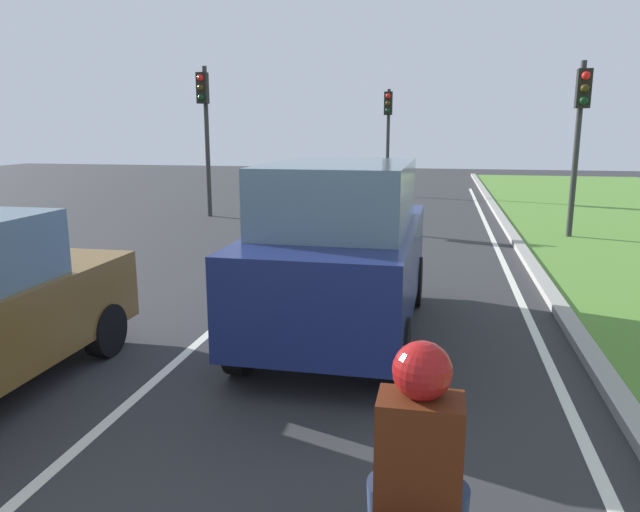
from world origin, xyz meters
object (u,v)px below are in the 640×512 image
rider_person (419,452)px  traffic_light_far_median (388,122)px  car_suv_ahead (342,249)px  traffic_light_near_right (580,119)px  traffic_light_overhead_left (205,115)px

rider_person → traffic_light_far_median: size_ratio=0.27×
car_suv_ahead → traffic_light_far_median: bearing=93.7°
traffic_light_near_right → rider_person: bearing=-104.1°
car_suv_ahead → traffic_light_overhead_left: (-5.85, 9.92, 1.92)m
traffic_light_overhead_left → rider_person: bearing=-64.6°
traffic_light_near_right → traffic_light_overhead_left: bearing=169.4°
car_suv_ahead → traffic_light_near_right: bearing=61.6°
traffic_light_overhead_left → traffic_light_far_median: traffic_light_overhead_left is taller
car_suv_ahead → traffic_light_near_right: size_ratio=1.06×
car_suv_ahead → traffic_light_near_right: (4.42, 7.99, 1.75)m
rider_person → traffic_light_near_right: (3.24, 12.85, 1.72)m
rider_person → traffic_light_near_right: bearing=75.8°
traffic_light_far_median → traffic_light_near_right: bearing=-59.2°
rider_person → traffic_light_far_median: bearing=95.5°
traffic_light_far_median → rider_person: bearing=-84.4°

